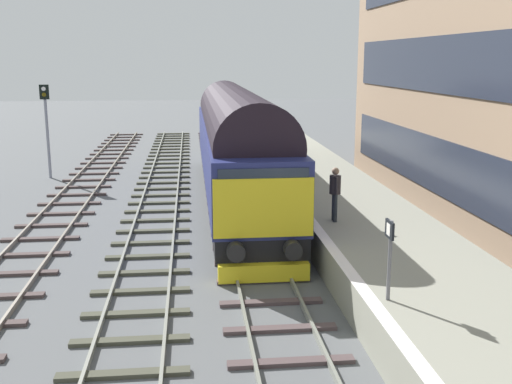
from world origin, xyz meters
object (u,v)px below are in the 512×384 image
waiting_passenger (335,189)px  platform_number_sign (390,247)px  signal_post_near (46,121)px  diesel_locomotive (236,142)px

waiting_passenger → platform_number_sign: bearing=179.4°
signal_post_near → platform_number_sign: signal_post_near is taller
platform_number_sign → signal_post_near: bearing=119.4°
signal_post_near → platform_number_sign: 22.33m
signal_post_near → platform_number_sign: (10.94, -19.45, -0.73)m
diesel_locomotive → platform_number_sign: bearing=-81.2°
signal_post_near → waiting_passenger: signal_post_near is taller
diesel_locomotive → signal_post_near: diesel_locomotive is taller
diesel_locomotive → platform_number_sign: diesel_locomotive is taller
waiting_passenger → diesel_locomotive: bearing=21.5°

